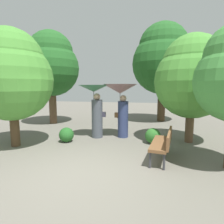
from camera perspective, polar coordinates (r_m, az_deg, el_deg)
name	(u,v)px	position (r m, az deg, el deg)	size (l,w,h in m)	color
ground_plane	(81,173)	(4.76, -9.32, -17.73)	(40.00, 40.00, 0.00)	#6B665B
person_left	(95,101)	(7.53, -5.06, 3.19)	(1.18, 1.18, 2.09)	#474C56
person_right	(121,97)	(7.53, 2.70, 4.43)	(1.34, 1.34, 2.12)	navy
park_bench	(163,142)	(5.50, 15.13, -8.67)	(0.71, 1.56, 0.83)	#38383D
tree_near_left	(51,64)	(10.95, -17.80, 13.60)	(2.95, 2.95, 4.95)	brown
tree_mid_left	(11,74)	(7.16, -28.03, 10.02)	(2.68, 2.68, 3.91)	#4C3823
tree_mid_right	(163,59)	(11.56, 15.03, 15.23)	(3.47, 3.47, 5.59)	#42301E
tree_far_back	(192,76)	(7.36, 22.93, 9.96)	(2.62, 2.62, 3.85)	brown
bush_path_left	(153,136)	(7.01, 12.16, -6.99)	(0.55, 0.55, 0.55)	#2D6B28
bush_path_right	(66,135)	(7.22, -13.51, -6.66)	(0.54, 0.54, 0.54)	#235B23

